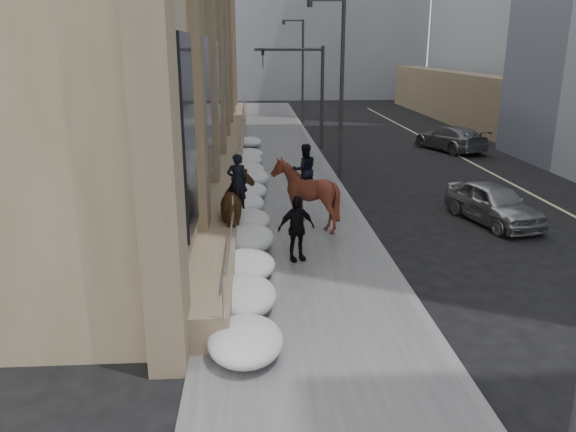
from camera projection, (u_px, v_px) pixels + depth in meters
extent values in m
plane|color=black|center=(307.00, 312.00, 13.11)|extent=(140.00, 140.00, 0.00)
cube|color=#515053|center=(283.00, 199.00, 22.64)|extent=(5.00, 80.00, 0.12)
cube|color=slate|center=(347.00, 198.00, 22.80)|extent=(0.24, 80.00, 0.12)
cube|color=#BFB78C|center=(535.00, 196.00, 23.30)|extent=(0.15, 70.00, 0.01)
cube|color=#78684E|center=(234.00, 147.00, 31.95)|extent=(1.10, 44.00, 0.90)
cylinder|color=silver|center=(242.00, 132.00, 31.72)|extent=(0.06, 42.00, 0.06)
cube|color=black|center=(217.00, 94.00, 24.21)|extent=(0.20, 2.20, 4.50)
cube|color=gray|center=(216.00, 17.00, 78.65)|extent=(24.00, 12.00, 20.00)
cylinder|color=#2D2D30|center=(342.00, 91.00, 25.50)|extent=(0.18, 0.18, 8.00)
cube|color=#2D2D30|center=(326.00, 0.00, 24.33)|extent=(1.60, 0.15, 0.12)
cylinder|color=#2D2D30|center=(310.00, 3.00, 24.33)|extent=(0.24, 0.24, 0.30)
cylinder|color=#2D2D30|center=(303.00, 72.00, 44.61)|extent=(0.18, 0.18, 8.00)
cube|color=#2D2D30|center=(293.00, 21.00, 43.44)|extent=(1.60, 0.15, 0.12)
cylinder|color=#2D2D30|center=(284.00, 23.00, 43.44)|extent=(0.24, 0.24, 0.30)
cylinder|color=#2D2D30|center=(322.00, 98.00, 33.44)|extent=(0.20, 0.20, 6.00)
cylinder|color=#2D2D30|center=(289.00, 49.00, 32.51)|extent=(4.00, 0.16, 0.16)
imported|color=black|center=(263.00, 58.00, 32.57)|extent=(0.18, 0.22, 1.10)
ellipsoid|color=silver|center=(244.00, 295.00, 12.89)|extent=(1.50, 2.10, 0.68)
ellipsoid|color=silver|center=(247.00, 238.00, 16.71)|extent=(1.60, 2.20, 0.72)
ellipsoid|color=silver|center=(245.00, 203.00, 20.53)|extent=(1.40, 2.00, 0.64)
ellipsoid|color=silver|center=(250.00, 178.00, 24.35)|extent=(1.70, 2.30, 0.76)
ellipsoid|color=silver|center=(248.00, 161.00, 28.18)|extent=(1.50, 2.10, 0.66)
imported|color=#4B3016|center=(239.00, 207.00, 17.37)|extent=(1.26, 2.54, 2.10)
imported|color=black|center=(238.00, 181.00, 17.28)|extent=(0.65, 0.45, 1.72)
imported|color=#4D2016|center=(305.00, 194.00, 18.60)|extent=(2.22, 2.40, 2.29)
imported|color=black|center=(304.00, 170.00, 18.51)|extent=(0.95, 0.81, 1.72)
imported|color=black|center=(296.00, 228.00, 15.71)|extent=(1.19, 0.80, 1.88)
imported|color=#94959B|center=(493.00, 203.00, 19.57)|extent=(2.57, 4.45, 1.42)
imported|color=slate|center=(450.00, 138.00, 33.32)|extent=(3.64, 5.44, 1.46)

